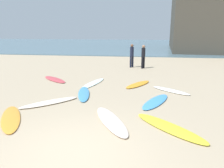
{
  "coord_description": "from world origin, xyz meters",
  "views": [
    {
      "loc": [
        1.54,
        -4.28,
        2.77
      ],
      "look_at": [
        0.12,
        5.42,
        0.3
      ],
      "focal_mm": 34.42,
      "sensor_mm": 36.0,
      "label": 1
    }
  ],
  "objects_px": {
    "beachgoer_near": "(132,54)",
    "surfboard_7": "(55,79)",
    "surfboard_4": "(111,120)",
    "surfboard_6": "(93,83)",
    "surfboard_8": "(156,101)",
    "surfboard_5": "(50,102)",
    "surfboard_2": "(169,127)",
    "surfboard_1": "(138,84)",
    "surfboard_3": "(171,90)",
    "beachgoer_mid": "(143,55)",
    "surfboard_9": "(11,118)",
    "surfboard_0": "(84,94)"
  },
  "relations": [
    {
      "from": "surfboard_0",
      "to": "surfboard_2",
      "type": "bearing_deg",
      "value": 124.42
    },
    {
      "from": "surfboard_2",
      "to": "surfboard_8",
      "type": "relative_size",
      "value": 1.13
    },
    {
      "from": "beachgoer_near",
      "to": "surfboard_2",
      "type": "bearing_deg",
      "value": 53.94
    },
    {
      "from": "surfboard_2",
      "to": "surfboard_4",
      "type": "relative_size",
      "value": 1.03
    },
    {
      "from": "surfboard_0",
      "to": "surfboard_7",
      "type": "relative_size",
      "value": 1.05
    },
    {
      "from": "surfboard_3",
      "to": "surfboard_7",
      "type": "xyz_separation_m",
      "value": [
        -6.29,
        1.41,
        0.0
      ]
    },
    {
      "from": "surfboard_7",
      "to": "surfboard_6",
      "type": "bearing_deg",
      "value": 118.32
    },
    {
      "from": "surfboard_2",
      "to": "beachgoer_mid",
      "type": "distance_m",
      "value": 10.14
    },
    {
      "from": "surfboard_1",
      "to": "beachgoer_near",
      "type": "xyz_separation_m",
      "value": [
        -0.65,
        5.42,
        0.94
      ]
    },
    {
      "from": "surfboard_9",
      "to": "beachgoer_near",
      "type": "height_order",
      "value": "beachgoer_near"
    },
    {
      "from": "beachgoer_near",
      "to": "surfboard_6",
      "type": "bearing_deg",
      "value": 27.4
    },
    {
      "from": "surfboard_8",
      "to": "surfboard_9",
      "type": "distance_m",
      "value": 5.23
    },
    {
      "from": "surfboard_5",
      "to": "surfboard_9",
      "type": "bearing_deg",
      "value": 115.88
    },
    {
      "from": "surfboard_2",
      "to": "surfboard_8",
      "type": "height_order",
      "value": "surfboard_2"
    },
    {
      "from": "surfboard_8",
      "to": "beachgoer_near",
      "type": "relative_size",
      "value": 1.26
    },
    {
      "from": "surfboard_1",
      "to": "surfboard_9",
      "type": "distance_m",
      "value": 6.34
    },
    {
      "from": "surfboard_2",
      "to": "surfboard_6",
      "type": "xyz_separation_m",
      "value": [
        -3.39,
        4.88,
        -0.01
      ]
    },
    {
      "from": "surfboard_5",
      "to": "surfboard_8",
      "type": "relative_size",
      "value": 1.04
    },
    {
      "from": "surfboard_4",
      "to": "beachgoer_near",
      "type": "bearing_deg",
      "value": 62.45
    },
    {
      "from": "beachgoer_near",
      "to": "surfboard_7",
      "type": "bearing_deg",
      "value": 5.06
    },
    {
      "from": "surfboard_7",
      "to": "surfboard_8",
      "type": "bearing_deg",
      "value": 101.76
    },
    {
      "from": "surfboard_3",
      "to": "surfboard_5",
      "type": "xyz_separation_m",
      "value": [
        -4.86,
        -2.45,
        0.01
      ]
    },
    {
      "from": "surfboard_0",
      "to": "beachgoer_mid",
      "type": "distance_m",
      "value": 7.64
    },
    {
      "from": "surfboard_6",
      "to": "surfboard_3",
      "type": "bearing_deg",
      "value": 0.18
    },
    {
      "from": "surfboard_4",
      "to": "surfboard_0",
      "type": "bearing_deg",
      "value": 93.84
    },
    {
      "from": "surfboard_1",
      "to": "surfboard_5",
      "type": "bearing_deg",
      "value": 75.37
    },
    {
      "from": "surfboard_9",
      "to": "beachgoer_mid",
      "type": "height_order",
      "value": "beachgoer_mid"
    },
    {
      "from": "surfboard_5",
      "to": "surfboard_7",
      "type": "xyz_separation_m",
      "value": [
        -1.42,
        3.86,
        -0.01
      ]
    },
    {
      "from": "surfboard_1",
      "to": "surfboard_8",
      "type": "distance_m",
      "value": 2.76
    },
    {
      "from": "surfboard_1",
      "to": "surfboard_2",
      "type": "xyz_separation_m",
      "value": [
        1.03,
        -4.95,
        -0.0
      ]
    },
    {
      "from": "surfboard_0",
      "to": "beachgoer_mid",
      "type": "height_order",
      "value": "beachgoer_mid"
    },
    {
      "from": "surfboard_3",
      "to": "surfboard_8",
      "type": "relative_size",
      "value": 0.89
    },
    {
      "from": "surfboard_4",
      "to": "surfboard_6",
      "type": "bearing_deg",
      "value": 82.36
    },
    {
      "from": "surfboard_2",
      "to": "surfboard_3",
      "type": "relative_size",
      "value": 1.27
    },
    {
      "from": "surfboard_1",
      "to": "surfboard_3",
      "type": "xyz_separation_m",
      "value": [
        1.54,
        -0.93,
        -0.01
      ]
    },
    {
      "from": "surfboard_3",
      "to": "surfboard_4",
      "type": "xyz_separation_m",
      "value": [
        -2.25,
        -3.8,
        0.01
      ]
    },
    {
      "from": "surfboard_3",
      "to": "beachgoer_mid",
      "type": "distance_m",
      "value": 6.26
    },
    {
      "from": "surfboard_1",
      "to": "surfboard_7",
      "type": "relative_size",
      "value": 0.93
    },
    {
      "from": "surfboard_3",
      "to": "surfboard_7",
      "type": "bearing_deg",
      "value": 117.93
    },
    {
      "from": "surfboard_5",
      "to": "beachgoer_near",
      "type": "xyz_separation_m",
      "value": [
        2.67,
        8.79,
        0.94
      ]
    },
    {
      "from": "surfboard_6",
      "to": "surfboard_8",
      "type": "bearing_deg",
      "value": -26.97
    },
    {
      "from": "surfboard_1",
      "to": "beachgoer_mid",
      "type": "height_order",
      "value": "beachgoer_mid"
    },
    {
      "from": "surfboard_5",
      "to": "surfboard_9",
      "type": "relative_size",
      "value": 0.97
    },
    {
      "from": "beachgoer_near",
      "to": "surfboard_4",
      "type": "bearing_deg",
      "value": 44.45
    },
    {
      "from": "surfboard_1",
      "to": "beachgoer_near",
      "type": "bearing_deg",
      "value": -53.28
    },
    {
      "from": "surfboard_3",
      "to": "surfboard_4",
      "type": "height_order",
      "value": "surfboard_4"
    },
    {
      "from": "surfboard_0",
      "to": "surfboard_7",
      "type": "distance_m",
      "value": 3.49
    },
    {
      "from": "surfboard_0",
      "to": "surfboard_6",
      "type": "height_order",
      "value": "surfboard_0"
    },
    {
      "from": "surfboard_5",
      "to": "surfboard_7",
      "type": "height_order",
      "value": "surfboard_5"
    },
    {
      "from": "surfboard_3",
      "to": "surfboard_8",
      "type": "xyz_separation_m",
      "value": [
        -0.78,
        -1.73,
        0.0
      ]
    }
  ]
}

